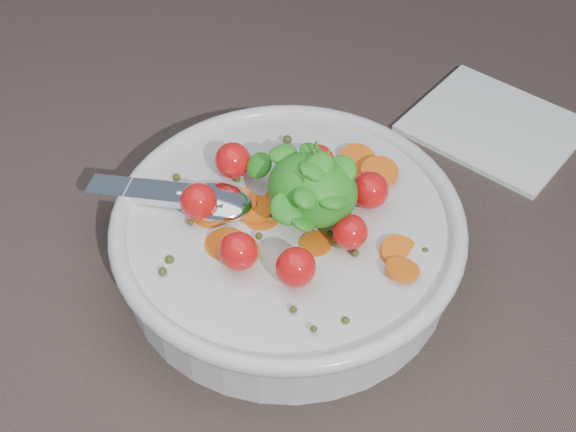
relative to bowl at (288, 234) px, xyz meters
The scene contains 3 objects.
ground 0.04m from the bowl, 66.45° to the left, with size 6.00×6.00×0.00m, color brown.
bowl is the anchor object (origin of this frame).
napkin 0.28m from the bowl, 70.95° to the left, with size 0.16×0.14×0.01m, color white.
Camera 1 is at (0.20, -0.36, 0.49)m, focal length 45.00 mm.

